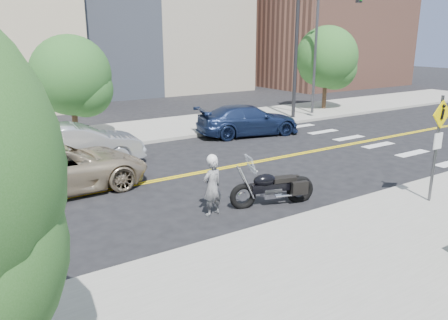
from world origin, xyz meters
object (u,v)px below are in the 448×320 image
motorcyclist (212,185)px  motorcycle (273,179)px  suv (59,168)px  parked_car_silver (77,145)px  parked_car_blue (248,120)px  pedestrian_sign (438,139)px

motorcyclist → motorcycle: motorcyclist is taller
motorcyclist → suv: size_ratio=0.31×
motorcyclist → parked_car_silver: motorcyclist is taller
motorcycle → parked_car_silver: size_ratio=0.52×
motorcycle → parked_car_blue: bearing=73.3°
motorcycle → parked_car_blue: 9.29m
motorcycle → suv: 6.57m
pedestrian_sign → suv: (-8.54, 6.96, -1.21)m
motorcycle → parked_car_silver: parked_car_silver is taller
suv → motorcycle: bearing=-134.2°
motorcyclist → parked_car_silver: 6.93m
motorcycle → parked_car_silver: (-3.63, 6.99, 0.04)m
motorcyclist → parked_car_blue: (6.73, 7.61, -0.11)m
motorcyclist → pedestrian_sign: bearing=145.5°
pedestrian_sign → parked_car_blue: pedestrian_sign is taller
suv → parked_car_blue: bearing=-72.1°
motorcycle → parked_car_blue: (4.88, 7.91, -0.02)m
pedestrian_sign → parked_car_silver: 12.06m
pedestrian_sign → motorcycle: pedestrian_sign is taller
pedestrian_sign → parked_car_silver: size_ratio=0.62×
pedestrian_sign → parked_car_silver: (-7.33, 9.50, -1.17)m
parked_car_blue → motorcyclist: bearing=150.4°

